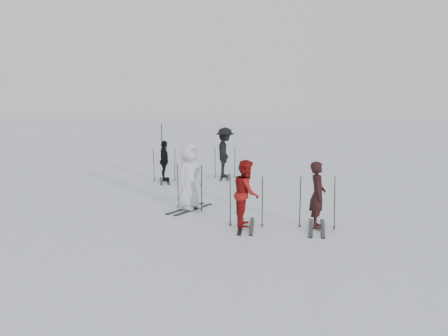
% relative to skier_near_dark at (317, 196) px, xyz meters
% --- Properties ---
extents(ground, '(120.00, 120.00, 0.00)m').
position_rel_skier_near_dark_xyz_m(ground, '(-2.43, 2.11, -0.79)').
color(ground, silver).
rests_on(ground, ground).
extents(skier_near_dark, '(0.44, 0.61, 1.58)m').
position_rel_skier_near_dark_xyz_m(skier_near_dark, '(0.00, 0.00, 0.00)').
color(skier_near_dark, black).
rests_on(skier_near_dark, ground).
extents(skier_red, '(0.61, 0.78, 1.60)m').
position_rel_skier_near_dark_xyz_m(skier_red, '(-1.68, 0.07, 0.01)').
color(skier_red, maroon).
rests_on(skier_red, ground).
extents(skier_grey, '(0.93, 1.06, 1.83)m').
position_rel_skier_near_dark_xyz_m(skier_grey, '(-3.30, 1.85, 0.13)').
color(skier_grey, silver).
rests_on(skier_grey, ground).
extents(skier_uphill_left, '(0.54, 0.93, 1.50)m').
position_rel_skier_near_dark_xyz_m(skier_uphill_left, '(-4.89, 6.50, -0.04)').
color(skier_uphill_left, black).
rests_on(skier_uphill_left, ground).
extents(skier_uphill_far, '(0.74, 1.26, 1.93)m').
position_rel_skier_near_dark_xyz_m(skier_uphill_far, '(-2.70, 7.58, 0.18)').
color(skier_uphill_far, black).
rests_on(skier_uphill_far, ground).
extents(skis_near_dark, '(1.88, 1.14, 1.30)m').
position_rel_skier_near_dark_xyz_m(skis_near_dark, '(0.00, 0.00, -0.14)').
color(skis_near_dark, black).
rests_on(skis_near_dark, ground).
extents(skis_red, '(1.73, 0.93, 1.26)m').
position_rel_skier_near_dark_xyz_m(skis_red, '(-1.68, 0.07, -0.16)').
color(skis_red, black).
rests_on(skis_red, ground).
extents(skis_grey, '(2.03, 1.67, 1.31)m').
position_rel_skier_near_dark_xyz_m(skis_grey, '(-3.30, 1.85, -0.13)').
color(skis_grey, black).
rests_on(skis_grey, ground).
extents(skis_uphill_left, '(1.88, 1.25, 1.26)m').
position_rel_skier_near_dark_xyz_m(skis_uphill_left, '(-4.89, 6.50, -0.16)').
color(skis_uphill_left, black).
rests_on(skis_uphill_left, ground).
extents(skis_uphill_far, '(1.73, 0.94, 1.25)m').
position_rel_skier_near_dark_xyz_m(skis_uphill_far, '(-2.70, 7.58, -0.16)').
color(skis_uphill_far, black).
rests_on(skis_uphill_far, ground).
extents(piste_marker, '(0.05, 0.05, 1.87)m').
position_rel_skier_near_dark_xyz_m(piste_marker, '(-6.14, 12.37, 0.15)').
color(piste_marker, black).
rests_on(piste_marker, ground).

